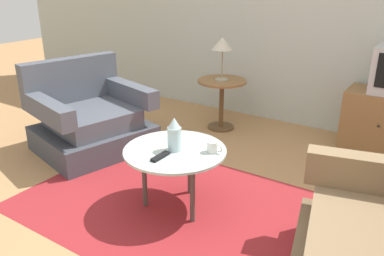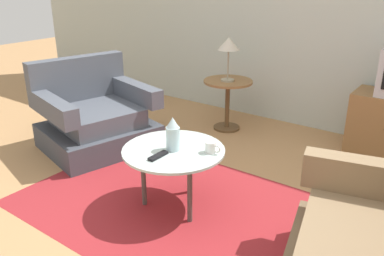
{
  "view_description": "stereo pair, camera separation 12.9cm",
  "coord_description": "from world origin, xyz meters",
  "px_view_note": "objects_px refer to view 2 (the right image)",
  "views": [
    {
      "loc": [
        1.38,
        -1.95,
        1.65
      ],
      "look_at": [
        -0.16,
        0.38,
        0.55
      ],
      "focal_mm": 37.16,
      "sensor_mm": 36.0,
      "label": 1
    },
    {
      "loc": [
        1.49,
        -1.88,
        1.65
      ],
      "look_at": [
        -0.16,
        0.38,
        0.55
      ],
      "focal_mm": 37.16,
      "sensor_mm": 36.0,
      "label": 2
    }
  ],
  "objects_px": {
    "table_lamp": "(229,46)",
    "vase": "(173,134)",
    "mug": "(211,147)",
    "armchair": "(95,119)",
    "tv_remote_dark": "(158,156)",
    "side_table": "(228,94)",
    "coffee_table": "(174,155)"
  },
  "relations": [
    {
      "from": "table_lamp",
      "to": "vase",
      "type": "height_order",
      "value": "table_lamp"
    },
    {
      "from": "vase",
      "to": "mug",
      "type": "distance_m",
      "value": 0.28
    },
    {
      "from": "armchair",
      "to": "tv_remote_dark",
      "type": "bearing_deg",
      "value": 80.92
    },
    {
      "from": "armchair",
      "to": "table_lamp",
      "type": "height_order",
      "value": "table_lamp"
    },
    {
      "from": "armchair",
      "to": "side_table",
      "type": "height_order",
      "value": "armchair"
    },
    {
      "from": "side_table",
      "to": "mug",
      "type": "xyz_separation_m",
      "value": [
        0.77,
        -1.49,
        0.11
      ]
    },
    {
      "from": "armchair",
      "to": "vase",
      "type": "bearing_deg",
      "value": 86.8
    },
    {
      "from": "table_lamp",
      "to": "vase",
      "type": "distance_m",
      "value": 1.7
    },
    {
      "from": "side_table",
      "to": "table_lamp",
      "type": "relative_size",
      "value": 1.21
    },
    {
      "from": "coffee_table",
      "to": "tv_remote_dark",
      "type": "xyz_separation_m",
      "value": [
        -0.0,
        -0.17,
        0.05
      ]
    },
    {
      "from": "armchair",
      "to": "side_table",
      "type": "relative_size",
      "value": 2.12
    },
    {
      "from": "coffee_table",
      "to": "vase",
      "type": "xyz_separation_m",
      "value": [
        0.01,
        -0.01,
        0.16
      ]
    },
    {
      "from": "vase",
      "to": "armchair",
      "type": "bearing_deg",
      "value": 162.25
    },
    {
      "from": "armchair",
      "to": "mug",
      "type": "xyz_separation_m",
      "value": [
        1.59,
        -0.31,
        0.22
      ]
    },
    {
      "from": "armchair",
      "to": "coffee_table",
      "type": "bearing_deg",
      "value": 87.19
    },
    {
      "from": "side_table",
      "to": "vase",
      "type": "relative_size",
      "value": 2.28
    },
    {
      "from": "vase",
      "to": "mug",
      "type": "xyz_separation_m",
      "value": [
        0.24,
        0.12,
        -0.08
      ]
    },
    {
      "from": "side_table",
      "to": "tv_remote_dark",
      "type": "relative_size",
      "value": 3.36
    },
    {
      "from": "side_table",
      "to": "mug",
      "type": "height_order",
      "value": "side_table"
    },
    {
      "from": "table_lamp",
      "to": "tv_remote_dark",
      "type": "distance_m",
      "value": 1.87
    },
    {
      "from": "table_lamp",
      "to": "armchair",
      "type": "bearing_deg",
      "value": -125.99
    },
    {
      "from": "side_table",
      "to": "tv_remote_dark",
      "type": "xyz_separation_m",
      "value": [
        0.52,
        -1.77,
        0.08
      ]
    },
    {
      "from": "tv_remote_dark",
      "to": "coffee_table",
      "type": "bearing_deg",
      "value": -179.95
    },
    {
      "from": "vase",
      "to": "tv_remote_dark",
      "type": "xyz_separation_m",
      "value": [
        -0.01,
        -0.16,
        -0.11
      ]
    },
    {
      "from": "armchair",
      "to": "table_lamp",
      "type": "bearing_deg",
      "value": 158.56
    },
    {
      "from": "tv_remote_dark",
      "to": "vase",
      "type": "bearing_deg",
      "value": 177.73
    },
    {
      "from": "mug",
      "to": "coffee_table",
      "type": "bearing_deg",
      "value": -156.57
    },
    {
      "from": "table_lamp",
      "to": "side_table",
      "type": "bearing_deg",
      "value": 108.68
    },
    {
      "from": "table_lamp",
      "to": "mug",
      "type": "height_order",
      "value": "table_lamp"
    },
    {
      "from": "armchair",
      "to": "coffee_table",
      "type": "xyz_separation_m",
      "value": [
        1.34,
        -0.42,
        0.14
      ]
    },
    {
      "from": "armchair",
      "to": "vase",
      "type": "xyz_separation_m",
      "value": [
        1.35,
        -0.43,
        0.3
      ]
    },
    {
      "from": "table_lamp",
      "to": "vase",
      "type": "bearing_deg",
      "value": -71.98
    }
  ]
}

